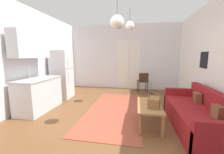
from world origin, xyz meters
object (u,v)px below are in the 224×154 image
(coffee_table, at_px, (149,107))
(pendant_lamp_far, at_px, (130,26))
(handbag, at_px, (154,102))
(couch, at_px, (199,116))
(bamboo_vase, at_px, (151,96))
(pendant_lamp_near, at_px, (117,22))
(refrigerator, at_px, (62,74))
(accent_chair, at_px, (143,81))

(coffee_table, distance_m, pendant_lamp_far, 2.46)
(handbag, relative_size, pendant_lamp_far, 0.59)
(couch, distance_m, pendant_lamp_far, 2.94)
(bamboo_vase, distance_m, pendant_lamp_far, 2.22)
(couch, height_order, bamboo_vase, bamboo_vase)
(coffee_table, distance_m, bamboo_vase, 0.28)
(pendant_lamp_near, bearing_deg, refrigerator, 142.69)
(coffee_table, xyz_separation_m, pendant_lamp_near, (-0.69, -0.15, 1.76))
(refrigerator, height_order, accent_chair, refrigerator)
(handbag, distance_m, accent_chair, 2.92)
(couch, relative_size, refrigerator, 1.24)
(pendant_lamp_near, bearing_deg, coffee_table, 12.07)
(pendant_lamp_far, bearing_deg, handbag, -67.51)
(bamboo_vase, height_order, pendant_lamp_far, pendant_lamp_far)
(handbag, height_order, accent_chair, accent_chair)
(accent_chair, distance_m, pendant_lamp_near, 3.44)
(accent_chair, relative_size, pendant_lamp_near, 0.95)
(coffee_table, distance_m, handbag, 0.22)
(coffee_table, height_order, accent_chair, accent_chair)
(couch, height_order, coffee_table, couch)
(coffee_table, height_order, refrigerator, refrigerator)
(accent_chair, bearing_deg, coffee_table, 81.14)
(refrigerator, relative_size, pendant_lamp_near, 1.97)
(handbag, xyz_separation_m, accent_chair, (-0.11, 2.91, -0.07))
(coffee_table, height_order, pendant_lamp_near, pendant_lamp_near)
(accent_chair, xyz_separation_m, pendant_lamp_far, (-0.50, -1.43, 1.90))
(bamboo_vase, bearing_deg, couch, -12.58)
(coffee_table, bearing_deg, refrigerator, 152.08)
(bamboo_vase, height_order, accent_chair, bamboo_vase)
(bamboo_vase, height_order, handbag, bamboo_vase)
(bamboo_vase, bearing_deg, pendant_lamp_far, 116.63)
(refrigerator, distance_m, accent_chair, 3.16)
(coffee_table, relative_size, pendant_lamp_near, 1.22)
(accent_chair, bearing_deg, pendant_lamp_near, 67.76)
(handbag, bearing_deg, pendant_lamp_far, 112.49)
(bamboo_vase, xyz_separation_m, refrigerator, (-2.96, 1.34, 0.27))
(refrigerator, xyz_separation_m, pendant_lamp_near, (2.22, -1.69, 1.31))
(couch, bearing_deg, refrigerator, 158.33)
(pendant_lamp_far, bearing_deg, refrigerator, 175.26)
(accent_chair, bearing_deg, refrigerator, 13.68)
(bamboo_vase, relative_size, pendant_lamp_far, 0.75)
(bamboo_vase, xyz_separation_m, accent_chair, (-0.07, 2.58, -0.09))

